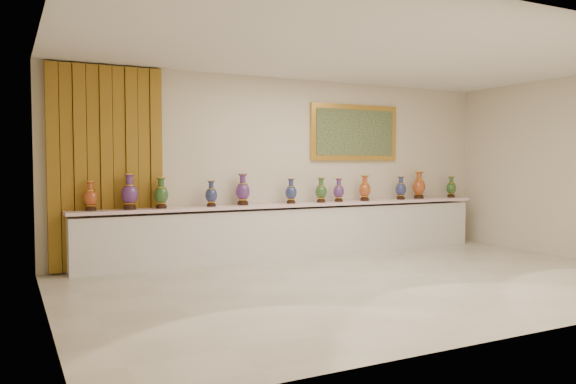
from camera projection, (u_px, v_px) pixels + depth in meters
name	position (u px, v px, depth m)	size (l,w,h in m)	color
ground	(376.00, 282.00, 7.43)	(8.00, 8.00, 0.00)	beige
room	(154.00, 161.00, 8.46)	(8.00, 8.00, 8.00)	beige
counter	(296.00, 231.00, 9.42)	(7.28, 0.48, 0.90)	white
vase_0	(91.00, 197.00, 7.89)	(0.22, 0.22, 0.42)	black
vase_1	(130.00, 193.00, 8.10)	(0.31, 0.31, 0.52)	black
vase_2	(161.00, 194.00, 8.31)	(0.24, 0.24, 0.46)	black
vase_3	(211.00, 195.00, 8.67)	(0.24, 0.24, 0.40)	black
vase_4	(243.00, 191.00, 8.97)	(0.24, 0.24, 0.50)	black
vase_5	(291.00, 192.00, 9.31)	(0.25, 0.25, 0.42)	black
vase_6	(321.00, 191.00, 9.54)	(0.24, 0.24, 0.42)	black
vase_7	(339.00, 191.00, 9.73)	(0.24, 0.24, 0.41)	black
vase_8	(365.00, 189.00, 9.96)	(0.26, 0.26, 0.45)	black
vase_9	(401.00, 189.00, 10.33)	(0.20, 0.20, 0.43)	black
vase_10	(419.00, 186.00, 10.59)	(0.30, 0.30, 0.51)	black
vase_11	(451.00, 188.00, 10.94)	(0.21, 0.21, 0.41)	black
label_card	(219.00, 207.00, 8.64)	(0.10, 0.06, 0.00)	white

